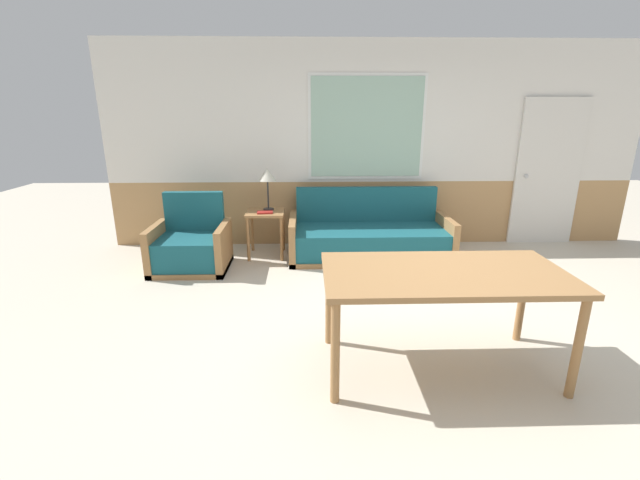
{
  "coord_description": "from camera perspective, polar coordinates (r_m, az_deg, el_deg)",
  "views": [
    {
      "loc": [
        -0.92,
        -3.22,
        1.84
      ],
      "look_at": [
        -0.79,
        1.06,
        0.52
      ],
      "focal_mm": 24.0,
      "sensor_mm": 36.0,
      "label": 1
    }
  ],
  "objects": [
    {
      "name": "ground_plane",
      "position": [
        3.82,
        12.74,
        -12.1
      ],
      "size": [
        16.0,
        16.0,
        0.0
      ],
      "primitive_type": "plane",
      "color": "beige"
    },
    {
      "name": "wall_back",
      "position": [
        5.94,
        7.29,
        12.38
      ],
      "size": [
        7.2,
        0.09,
        2.7
      ],
      "color": "tan",
      "rests_on": "ground_plane"
    },
    {
      "name": "couch",
      "position": [
        5.55,
        6.56,
        0.27
      ],
      "size": [
        2.04,
        0.87,
        0.84
      ],
      "color": "#9E7042",
      "rests_on": "ground_plane"
    },
    {
      "name": "armchair",
      "position": [
        5.31,
        -16.82,
        -0.97
      ],
      "size": [
        0.87,
        0.73,
        0.88
      ],
      "rotation": [
        0.0,
        0.0,
        0.21
      ],
      "color": "#9E7042",
      "rests_on": "ground_plane"
    },
    {
      "name": "side_table",
      "position": [
        5.52,
        -7.25,
        2.62
      ],
      "size": [
        0.48,
        0.48,
        0.59
      ],
      "color": "#9E7042",
      "rests_on": "ground_plane"
    },
    {
      "name": "table_lamp",
      "position": [
        5.49,
        -7.03,
        8.42
      ],
      "size": [
        0.22,
        0.22,
        0.54
      ],
      "color": "#262628",
      "rests_on": "side_table"
    },
    {
      "name": "book_stack",
      "position": [
        5.4,
        -7.35,
        3.69
      ],
      "size": [
        0.21,
        0.14,
        0.02
      ],
      "color": "#B22823",
      "rests_on": "side_table"
    },
    {
      "name": "dining_table",
      "position": [
        3.12,
        16.19,
        -5.32
      ],
      "size": [
        1.69,
        0.86,
        0.76
      ],
      "color": "#9E7042",
      "rests_on": "ground_plane"
    },
    {
      "name": "entry_door",
      "position": [
        6.74,
        28.11,
        7.91
      ],
      "size": [
        0.91,
        0.09,
        1.99
      ],
      "color": "silver",
      "rests_on": "ground_plane"
    }
  ]
}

